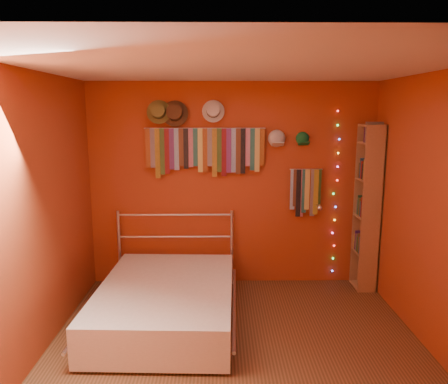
{
  "coord_description": "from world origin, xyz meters",
  "views": [
    {
      "loc": [
        -0.16,
        -3.56,
        2.16
      ],
      "look_at": [
        -0.11,
        0.9,
        1.32
      ],
      "focal_mm": 35.0,
      "sensor_mm": 36.0,
      "label": 1
    }
  ],
  "objects_px": {
    "tie_rack": "(205,149)",
    "reading_lamp": "(319,208)",
    "bookshelf": "(371,207)",
    "bed": "(167,301)"
  },
  "relations": [
    {
      "from": "tie_rack",
      "to": "reading_lamp",
      "type": "distance_m",
      "value": 1.54
    },
    {
      "from": "bookshelf",
      "to": "bed",
      "type": "relative_size",
      "value": 1.01
    },
    {
      "from": "tie_rack",
      "to": "bed",
      "type": "relative_size",
      "value": 0.73
    },
    {
      "from": "tie_rack",
      "to": "bed",
      "type": "bearing_deg",
      "value": -110.06
    },
    {
      "from": "bookshelf",
      "to": "bed",
      "type": "distance_m",
      "value": 2.64
    },
    {
      "from": "tie_rack",
      "to": "reading_lamp",
      "type": "height_order",
      "value": "tie_rack"
    },
    {
      "from": "reading_lamp",
      "to": "bed",
      "type": "xyz_separation_m",
      "value": [
        -1.74,
        -0.88,
        -0.79
      ]
    },
    {
      "from": "bookshelf",
      "to": "reading_lamp",
      "type": "bearing_deg",
      "value": 179.04
    },
    {
      "from": "reading_lamp",
      "to": "bed",
      "type": "bearing_deg",
      "value": -153.12
    },
    {
      "from": "tie_rack",
      "to": "bookshelf",
      "type": "distance_m",
      "value": 2.11
    }
  ]
}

